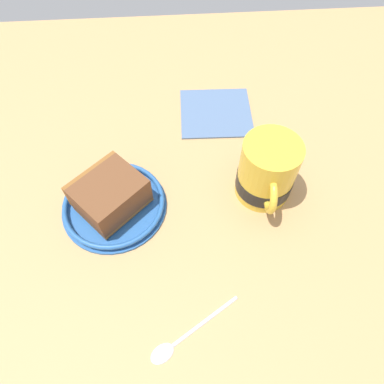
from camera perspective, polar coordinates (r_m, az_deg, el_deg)
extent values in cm
cube|color=tan|center=(51.31, -4.41, -7.68)|extent=(111.99, 111.99, 3.69)
cylinder|color=#26599E|center=(52.51, -12.59, -2.20)|extent=(15.34, 15.34, 0.80)
torus|color=#26599E|center=(51.88, -12.74, -1.77)|extent=(14.84, 14.84, 0.72)
cube|color=brown|center=(51.93, -12.73, -1.80)|extent=(11.60, 11.50, 0.60)
cube|color=brown|center=(49.94, -13.24, -0.34)|extent=(11.60, 11.50, 4.23)
cube|color=brown|center=(52.15, -15.96, 2.14)|extent=(7.03, 6.57, 4.23)
cylinder|color=gold|center=(50.28, 12.22, 3.51)|extent=(8.14, 8.14, 10.03)
cylinder|color=black|center=(52.17, 11.75, 1.93)|extent=(8.30, 8.30, 2.46)
cylinder|color=#47230F|center=(48.47, 12.71, 5.19)|extent=(7.16, 7.16, 0.40)
torus|color=gold|center=(47.99, 12.73, -0.37)|extent=(1.45, 5.47, 5.41)
ellipsoid|color=silver|center=(44.44, -4.93, -24.84)|extent=(3.60, 3.27, 0.80)
cylinder|color=silver|center=(45.19, 2.32, -20.27)|extent=(8.59, 5.50, 0.50)
cube|color=slate|center=(63.96, 3.94, 12.97)|extent=(12.96, 12.57, 0.60)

